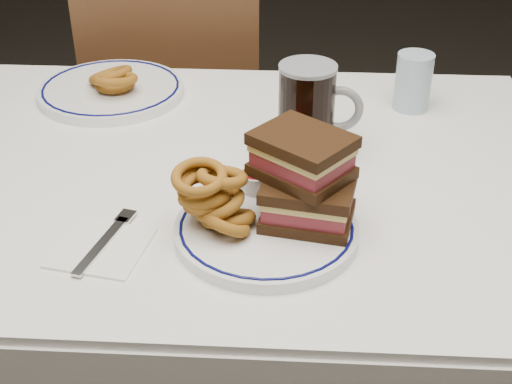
# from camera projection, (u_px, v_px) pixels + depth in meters

# --- Properties ---
(dining_table) EXTENTS (1.27, 0.87, 0.75)m
(dining_table) POSITION_uv_depth(u_px,v_px,m) (203.00, 216.00, 1.28)
(dining_table) COLOR white
(dining_table) RESTS_ON floor
(chair_far) EXTENTS (0.51, 0.51, 0.97)m
(chair_far) POSITION_uv_depth(u_px,v_px,m) (173.00, 104.00, 1.96)
(chair_far) COLOR #4F2C19
(chair_far) RESTS_ON floor
(main_plate) EXTENTS (0.27, 0.27, 0.02)m
(main_plate) POSITION_uv_depth(u_px,v_px,m) (266.00, 229.00, 1.05)
(main_plate) COLOR white
(main_plate) RESTS_ON dining_table
(reuben_sandwich) EXTENTS (0.17, 0.16, 0.13)m
(reuben_sandwich) POSITION_uv_depth(u_px,v_px,m) (305.00, 179.00, 1.03)
(reuben_sandwich) COLOR black
(reuben_sandwich) RESTS_ON main_plate
(onion_rings_main) EXTENTS (0.12, 0.11, 0.12)m
(onion_rings_main) POSITION_uv_depth(u_px,v_px,m) (213.00, 198.00, 1.03)
(onion_rings_main) COLOR brown
(onion_rings_main) RESTS_ON main_plate
(ketchup_ramekin) EXTENTS (0.05, 0.05, 0.03)m
(ketchup_ramekin) POSITION_uv_depth(u_px,v_px,m) (256.00, 180.00, 1.12)
(ketchup_ramekin) COLOR silver
(ketchup_ramekin) RESTS_ON main_plate
(beer_mug) EXTENTS (0.15, 0.10, 0.16)m
(beer_mug) POSITION_uv_depth(u_px,v_px,m) (308.00, 109.00, 1.23)
(beer_mug) COLOR black
(beer_mug) RESTS_ON dining_table
(water_glass) EXTENTS (0.07, 0.07, 0.11)m
(water_glass) POSITION_uv_depth(u_px,v_px,m) (413.00, 82.00, 1.40)
(water_glass) COLOR #A4C3D4
(water_glass) RESTS_ON dining_table
(far_plate) EXTENTS (0.30, 0.30, 0.02)m
(far_plate) POSITION_uv_depth(u_px,v_px,m) (111.00, 90.00, 1.47)
(far_plate) COLOR white
(far_plate) RESTS_ON dining_table
(onion_rings_far) EXTENTS (0.12, 0.14, 0.06)m
(onion_rings_far) POSITION_uv_depth(u_px,v_px,m) (113.00, 79.00, 1.45)
(onion_rings_far) COLOR brown
(onion_rings_far) RESTS_ON far_plate
(napkin_fork) EXTENTS (0.15, 0.17, 0.01)m
(napkin_fork) POSITION_uv_depth(u_px,v_px,m) (102.00, 246.00, 1.03)
(napkin_fork) COLOR white
(napkin_fork) RESTS_ON dining_table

